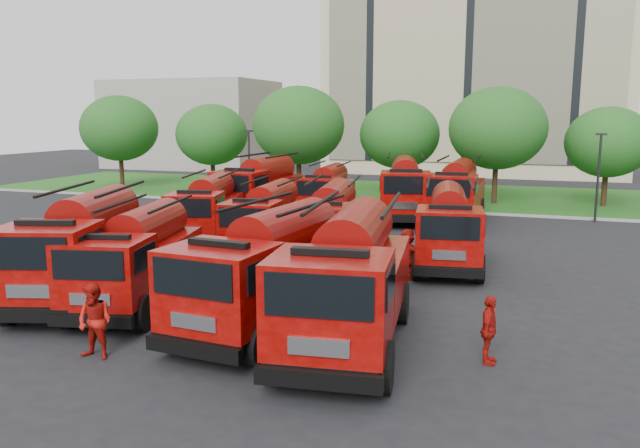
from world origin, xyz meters
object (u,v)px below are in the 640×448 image
(fire_truck_1, at_px, (137,257))
(fire_truck_4, at_px, (208,209))
(fire_truck_10, at_px, (405,189))
(fire_truck_3, at_px, (349,279))
(fire_truck_8, at_px, (260,187))
(fire_truck_11, at_px, (456,192))
(firefighter_3, at_px, (385,325))
(firefighter_0, at_px, (362,374))
(firefighter_5, at_px, (407,278))
(firefighter_4, at_px, (234,265))
(fire_truck_9, at_px, (327,191))
(fire_truck_5, at_px, (267,218))
(firefighter_2, at_px, (487,363))
(fire_truck_2, at_px, (268,269))
(fire_truck_0, at_px, (84,247))
(fire_truck_6, at_px, (330,223))
(firefighter_1, at_px, (97,358))
(fire_truck_7, at_px, (448,227))

(fire_truck_1, xyz_separation_m, fire_truck_4, (-2.98, 9.97, 0.01))
(fire_truck_10, bearing_deg, fire_truck_1, -115.78)
(fire_truck_3, relative_size, fire_truck_10, 0.98)
(fire_truck_4, xyz_separation_m, fire_truck_8, (-0.58, 7.44, 0.23))
(fire_truck_11, bearing_deg, firefighter_3, -89.39)
(fire_truck_3, height_order, firefighter_3, fire_truck_3)
(firefighter_0, distance_m, firefighter_5, 9.16)
(fire_truck_10, xyz_separation_m, firefighter_4, (-4.37, -13.74, -1.82))
(fire_truck_11, bearing_deg, fire_truck_9, -176.06)
(fire_truck_5, relative_size, firefighter_2, 3.97)
(fire_truck_10, bearing_deg, fire_truck_5, -122.66)
(fire_truck_2, distance_m, fire_truck_4, 13.19)
(firefighter_5, bearing_deg, fire_truck_9, -30.60)
(fire_truck_0, xyz_separation_m, firefighter_5, (9.79, 6.05, -1.77))
(firefighter_2, bearing_deg, fire_truck_6, 41.10)
(fire_truck_2, distance_m, fire_truck_11, 20.42)
(fire_truck_8, height_order, firefighter_0, fire_truck_8)
(firefighter_3, bearing_deg, firefighter_1, 8.21)
(fire_truck_5, height_order, fire_truck_6, fire_truck_6)
(fire_truck_7, height_order, firefighter_0, fire_truck_7)
(firefighter_0, distance_m, firefighter_2, 3.26)
(fire_truck_3, distance_m, firefighter_0, 2.74)
(firefighter_3, bearing_deg, fire_truck_6, -90.26)
(fire_truck_9, distance_m, firefighter_5, 15.06)
(firefighter_3, bearing_deg, fire_truck_1, -25.10)
(fire_truck_1, relative_size, fire_truck_3, 0.88)
(fire_truck_0, relative_size, fire_truck_10, 0.98)
(fire_truck_8, relative_size, firefighter_4, 4.11)
(fire_truck_2, relative_size, firefighter_3, 3.94)
(firefighter_4, bearing_deg, fire_truck_2, 172.31)
(fire_truck_9, relative_size, fire_truck_11, 0.90)
(fire_truck_7, distance_m, firefighter_5, 3.27)
(fire_truck_8, relative_size, firefighter_5, 4.13)
(fire_truck_1, distance_m, firefighter_0, 9.06)
(fire_truck_6, xyz_separation_m, firefighter_1, (-2.27, -12.23, -1.63))
(fire_truck_2, relative_size, fire_truck_9, 1.11)
(fire_truck_7, bearing_deg, fire_truck_5, 171.43)
(fire_truck_3, bearing_deg, fire_truck_5, 117.26)
(fire_truck_6, bearing_deg, fire_truck_0, -137.55)
(firefighter_0, xyz_separation_m, firefighter_3, (-0.28, 3.68, 0.00))
(fire_truck_5, bearing_deg, fire_truck_11, 49.90)
(fire_truck_5, height_order, firefighter_5, fire_truck_5)
(fire_truck_9, distance_m, firefighter_4, 13.26)
(fire_truck_9, bearing_deg, fire_truck_7, -55.59)
(fire_truck_5, height_order, firefighter_2, fire_truck_5)
(fire_truck_10, relative_size, firefighter_4, 4.31)
(fire_truck_1, bearing_deg, fire_truck_9, 76.28)
(fire_truck_7, relative_size, fire_truck_8, 0.92)
(fire_truck_1, distance_m, firefighter_4, 6.10)
(fire_truck_4, bearing_deg, fire_truck_10, 35.96)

